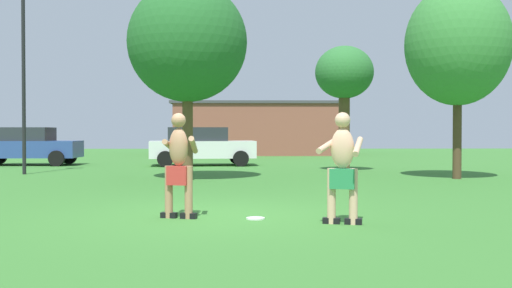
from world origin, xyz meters
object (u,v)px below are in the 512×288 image
car_white_near_post (201,146)px  lamp_post (23,59)px  tree_behind_players (344,75)px  tree_left_field (187,43)px  car_blue_mid_lot (25,145)px  player_in_red (179,163)px  tree_right_field (458,45)px  player_near (342,165)px  frisbee (255,218)px

car_white_near_post → lamp_post: lamp_post is taller
lamp_post → tree_behind_players: (10.75, 1.13, -0.40)m
tree_left_field → tree_behind_players: size_ratio=1.30×
car_white_near_post → tree_behind_players: size_ratio=1.01×
tree_behind_players → car_blue_mid_lot: bearing=160.9°
player_in_red → car_white_near_post: size_ratio=0.38×
car_blue_mid_lot → tree_right_field: (15.43, -7.76, 3.14)m
player_near → tree_behind_players: bearing=80.1°
car_white_near_post → car_blue_mid_lot: size_ratio=1.04×
player_near → car_white_near_post: size_ratio=0.38×
car_white_near_post → lamp_post: bearing=-137.5°
player_near → tree_behind_players: tree_behind_players is taller
frisbee → tree_right_field: bearing=52.8°
tree_behind_players → player_in_red: bearing=-112.1°
player_in_red → tree_right_field: (7.42, 8.02, 3.07)m
car_white_near_post → tree_right_field: (8.06, -7.28, 3.14)m
lamp_post → tree_left_field: size_ratio=1.09×
player_near → frisbee: (-1.30, 0.56, -0.88)m
lamp_post → tree_left_field: 6.09m
tree_behind_players → lamp_post: bearing=-174.0°
car_white_near_post → tree_right_field: tree_right_field is taller
frisbee → car_blue_mid_lot: (-9.25, 15.92, 0.81)m
player_in_red → car_white_near_post: 15.31m
player_in_red → lamp_post: size_ratio=0.27×
player_in_red → tree_right_field: size_ratio=0.29×
frisbee → lamp_post: (-7.35, 10.41, 3.77)m
car_blue_mid_lot → tree_left_field: 11.35m
player_near → tree_behind_players: 12.53m
car_white_near_post → frisbee: bearing=-83.1°
car_white_near_post → player_near: bearing=-78.8°
player_in_red → lamp_post: lamp_post is taller
tree_behind_players → tree_left_field: bearing=-145.4°
player_in_red → tree_left_field: (-0.54, 7.84, 3.08)m
frisbee → tree_behind_players: (3.40, 11.54, 3.36)m
player_near → car_white_near_post: 16.30m
player_in_red → frisbee: player_in_red is taller
frisbee → car_white_near_post: (-1.87, 15.43, 0.81)m
frisbee → lamp_post: size_ratio=0.05×
tree_left_field → tree_right_field: (7.96, 0.19, -0.01)m
player_in_red → frisbee: 1.52m
tree_left_field → tree_behind_players: 6.32m
lamp_post → tree_right_field: bearing=-9.5°
player_in_red → frisbee: size_ratio=5.71×
player_near → frisbee: size_ratio=5.68×
car_blue_mid_lot → tree_behind_players: tree_behind_players is taller
car_blue_mid_lot → tree_behind_players: 13.62m
player_near → frisbee: player_near is taller
car_blue_mid_lot → tree_behind_players: bearing=-19.1°
car_blue_mid_lot → lamp_post: lamp_post is taller
frisbee → lamp_post: 13.29m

